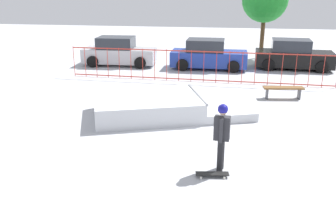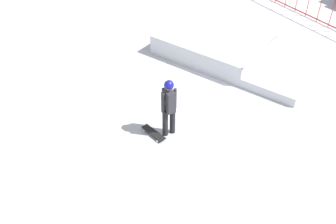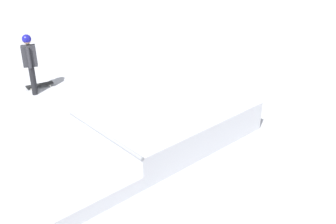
# 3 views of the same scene
# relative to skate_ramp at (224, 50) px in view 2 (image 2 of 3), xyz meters

# --- Properties ---
(ground_plane) EXTENTS (60.00, 60.00, 0.00)m
(ground_plane) POSITION_rel_skate_ramp_xyz_m (0.85, -0.68, -0.32)
(ground_plane) COLOR #B7BABF
(skate_ramp) EXTENTS (5.96, 4.25, 0.74)m
(skate_ramp) POSITION_rel_skate_ramp_xyz_m (0.00, 0.00, 0.00)
(skate_ramp) COLOR silver
(skate_ramp) RESTS_ON ground
(skater) EXTENTS (0.40, 0.44, 1.73)m
(skater) POSITION_rel_skate_ramp_xyz_m (2.19, -3.87, 0.69)
(skater) COLOR black
(skater) RESTS_ON ground
(skateboard) EXTENTS (0.82, 0.34, 0.09)m
(skateboard) POSITION_rel_skate_ramp_xyz_m (2.01, -4.25, -0.24)
(skateboard) COLOR black
(skateboard) RESTS_ON ground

